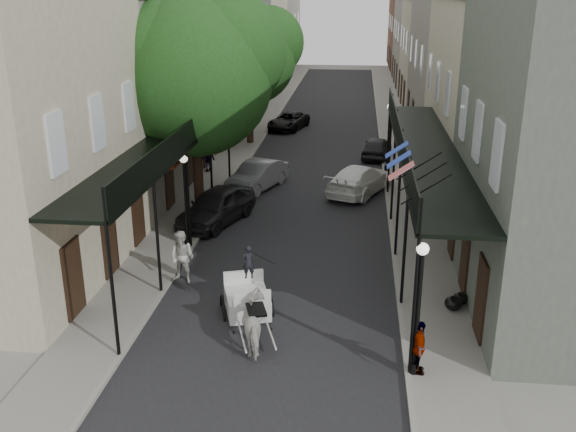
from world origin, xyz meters
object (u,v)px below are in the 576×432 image
(car_left_mid, at_px, (257,176))
(car_left_near, at_px, (216,206))
(pedestrian_sidewalk_left, at_px, (207,158))
(lamppost_left, at_px, (186,199))
(horse, at_px, (257,323))
(pedestrian_walking, at_px, (182,257))
(car_right_near, at_px, (360,180))
(car_left_far, at_px, (288,121))
(car_right_far, at_px, (377,147))
(tree_near, at_px, (203,69))
(pedestrian_sidewalk_right, at_px, (419,348))
(tree_far, at_px, (255,53))
(lamppost_right_far, at_px, (388,136))
(carriage, at_px, (245,281))
(lamppost_right_near, at_px, (418,307))

(car_left_mid, bearing_deg, car_left_near, -80.90)
(pedestrian_sidewalk_left, bearing_deg, lamppost_left, 54.13)
(car_left_mid, bearing_deg, horse, -60.98)
(pedestrian_walking, relative_size, pedestrian_sidewalk_left, 1.23)
(pedestrian_walking, bearing_deg, pedestrian_sidewalk_left, 115.35)
(car_left_mid, bearing_deg, car_right_near, 19.09)
(car_left_mid, distance_m, car_left_far, 14.79)
(pedestrian_walking, xyz_separation_m, car_right_far, (7.10, 18.26, -0.30))
(tree_near, relative_size, pedestrian_sidewalk_right, 6.38)
(car_right_near, bearing_deg, tree_near, 52.44)
(car_right_near, bearing_deg, tree_far, -32.99)
(lamppost_right_far, distance_m, pedestrian_walking, 16.85)
(car_left_mid, bearing_deg, lamppost_right_far, 50.40)
(carriage, height_order, car_right_far, carriage)
(car_right_far, bearing_deg, pedestrian_sidewalk_left, 34.68)
(car_left_near, height_order, car_right_far, car_left_near)
(tree_near, relative_size, lamppost_left, 2.60)
(lamppost_right_near, xyz_separation_m, pedestrian_walking, (-7.60, 5.00, -1.11))
(tree_far, xyz_separation_m, car_left_far, (1.65, 4.71, -5.23))
(lamppost_right_near, relative_size, car_left_near, 0.81)
(tree_far, relative_size, car_left_far, 1.96)
(lamppost_right_near, distance_m, lamppost_left, 11.46)
(lamppost_left, xyz_separation_m, pedestrian_walking, (0.60, -3.00, -1.11))
(tree_far, xyz_separation_m, lamppost_right_near, (8.35, -26.18, -3.79))
(pedestrian_sidewalk_left, distance_m, car_left_far, 12.53)
(car_right_far, bearing_deg, pedestrian_sidewalk_right, 100.68)
(tree_near, xyz_separation_m, lamppost_right_near, (8.30, -12.18, -4.44))
(carriage, distance_m, car_left_near, 8.17)
(horse, bearing_deg, car_right_far, -117.50)
(car_right_far, bearing_deg, car_left_mid, 58.32)
(tree_near, distance_m, lamppost_right_far, 12.24)
(car_left_mid, relative_size, car_right_near, 0.88)
(horse, height_order, pedestrian_walking, pedestrian_walking)
(pedestrian_sidewalk_right, bearing_deg, car_left_far, 13.25)
(pedestrian_sidewalk_right, bearing_deg, lamppost_left, 46.89)
(lamppost_right_far, bearing_deg, lamppost_right_near, -90.00)
(tree_far, height_order, lamppost_left, tree_far)
(car_left_mid, bearing_deg, lamppost_left, -80.30)
(lamppost_right_far, height_order, pedestrian_walking, lamppost_right_far)
(pedestrian_walking, height_order, car_right_near, pedestrian_walking)
(lamppost_right_far, xyz_separation_m, carriage, (-5.08, -16.74, -1.06))
(tree_far, bearing_deg, car_right_far, -20.39)
(lamppost_left, distance_m, lamppost_right_far, 14.53)
(lamppost_right_near, bearing_deg, car_left_far, 102.24)
(tree_near, distance_m, carriage, 10.96)
(lamppost_left, height_order, car_left_mid, lamppost_left)
(lamppost_right_far, distance_m, car_left_far, 12.87)
(lamppost_left, bearing_deg, pedestrian_walking, -78.69)
(car_right_near, bearing_deg, car_left_near, 61.97)
(car_left_far, distance_m, car_right_far, 9.83)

